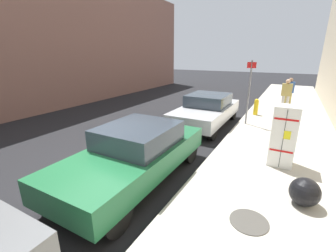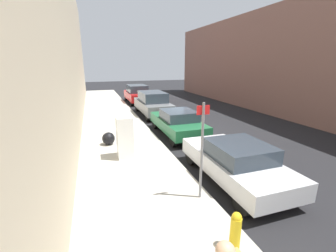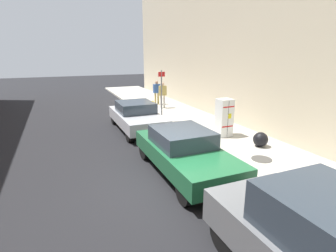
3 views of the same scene
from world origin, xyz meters
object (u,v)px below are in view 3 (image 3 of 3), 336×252
(pedestrian_walking_far, at_px, (163,93))
(parked_sedan_silver, at_px, (137,116))
(discarded_refrigerator, at_px, (224,118))
(parked_sedan_green, at_px, (184,151))
(trash_bag, at_px, (261,139))
(street_sign_post, at_px, (162,93))
(fire_hydrant, at_px, (153,107))
(pedestrian_standing_near, at_px, (157,91))

(pedestrian_walking_far, height_order, parked_sedan_silver, pedestrian_walking_far)
(discarded_refrigerator, distance_m, parked_sedan_green, 4.00)
(discarded_refrigerator, height_order, pedestrian_walking_far, pedestrian_walking_far)
(discarded_refrigerator, height_order, trash_bag, discarded_refrigerator)
(street_sign_post, bearing_deg, discarded_refrigerator, 114.15)
(fire_hydrant, relative_size, trash_bag, 1.40)
(street_sign_post, xyz_separation_m, parked_sedan_silver, (1.60, 0.67, -0.93))
(fire_hydrant, xyz_separation_m, pedestrian_standing_near, (-1.34, -2.81, 0.55))
(fire_hydrant, bearing_deg, parked_sedan_silver, 55.40)
(fire_hydrant, bearing_deg, pedestrian_standing_near, -115.52)
(discarded_refrigerator, xyz_separation_m, street_sign_post, (1.57, -3.51, 0.68))
(parked_sedan_green, bearing_deg, trash_bag, -169.76)
(pedestrian_standing_near, bearing_deg, parked_sedan_green, -172.94)
(street_sign_post, relative_size, trash_bag, 4.66)
(parked_sedan_silver, bearing_deg, pedestrian_walking_far, -127.07)
(fire_hydrant, distance_m, parked_sedan_silver, 3.07)
(discarded_refrigerator, relative_size, fire_hydrant, 2.05)
(pedestrian_standing_near, height_order, parked_sedan_silver, pedestrian_standing_near)
(trash_bag, height_order, parked_sedan_silver, parked_sedan_silver)
(street_sign_post, bearing_deg, fire_hydrant, -94.19)
(discarded_refrigerator, distance_m, street_sign_post, 3.90)
(fire_hydrant, relative_size, parked_sedan_green, 0.18)
(fire_hydrant, bearing_deg, trash_bag, 105.52)
(fire_hydrant, bearing_deg, street_sign_post, 85.81)
(pedestrian_walking_far, bearing_deg, fire_hydrant, -157.61)
(parked_sedan_silver, bearing_deg, fire_hydrant, -124.60)
(trash_bag, distance_m, pedestrian_standing_near, 9.97)
(fire_hydrant, relative_size, pedestrian_standing_near, 0.49)
(parked_sedan_silver, bearing_deg, trash_bag, 128.93)
(pedestrian_walking_far, distance_m, parked_sedan_green, 9.68)
(discarded_refrigerator, bearing_deg, parked_sedan_silver, -41.82)
(fire_hydrant, height_order, parked_sedan_green, parked_sedan_green)
(fire_hydrant, relative_size, parked_sedan_silver, 0.19)
(street_sign_post, xyz_separation_m, parked_sedan_green, (1.60, 5.93, -0.91))
(street_sign_post, distance_m, trash_bag, 5.80)
(pedestrian_standing_near, relative_size, parked_sedan_green, 0.37)
(street_sign_post, relative_size, fire_hydrant, 3.33)
(fire_hydrant, bearing_deg, pedestrian_walking_far, -131.08)
(street_sign_post, relative_size, pedestrian_walking_far, 1.58)
(trash_bag, relative_size, parked_sedan_silver, 0.13)
(discarded_refrigerator, height_order, street_sign_post, street_sign_post)
(trash_bag, bearing_deg, discarded_refrigerator, -72.94)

